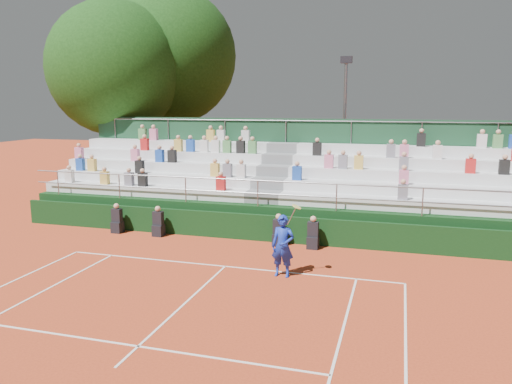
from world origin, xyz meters
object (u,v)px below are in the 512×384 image
(tennis_player, at_px, (283,246))
(tree_west, at_px, (115,69))
(tree_east, at_px, (168,57))
(floodlight_mast, at_px, (345,116))

(tennis_player, xyz_separation_m, tree_west, (-12.14, 10.98, 6.02))
(tennis_player, distance_m, tree_east, 19.09)
(tennis_player, bearing_deg, tree_west, 137.87)
(tree_east, bearing_deg, tennis_player, -53.62)
(tree_west, bearing_deg, floodlight_mast, 8.83)
(tree_west, height_order, floodlight_mast, tree_west)
(tennis_player, height_order, tree_east, tree_east)
(tree_west, xyz_separation_m, floodlight_mast, (12.42, 1.93, -2.55))
(tree_east, xyz_separation_m, floodlight_mast, (10.83, -1.42, -3.44))
(tennis_player, relative_size, tree_east, 0.19)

